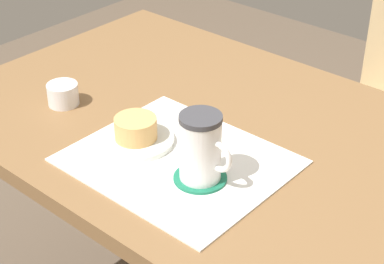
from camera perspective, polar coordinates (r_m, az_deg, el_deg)
name	(u,v)px	position (r m, az deg, el deg)	size (l,w,h in m)	color
dining_table	(218,160)	(1.41, 2.35, -2.48)	(1.23, 0.78, 0.74)	brown
placemat	(179,161)	(1.26, -1.19, -2.57)	(0.40, 0.34, 0.00)	white
pastry_plate	(136,140)	(1.32, -4.97, -0.72)	(0.16, 0.16, 0.01)	silver
pastry	(136,128)	(1.30, -5.03, 0.34)	(0.09, 0.09, 0.05)	#E0A860
coffee_coaster	(200,178)	(1.21, 0.73, -4.09)	(0.10, 0.10, 0.01)	#196B4C
coffee_mug	(201,147)	(1.17, 0.83, -1.39)	(0.11, 0.08, 0.13)	white
sugar_bowl	(63,94)	(1.48, -11.40, 3.31)	(0.07, 0.07, 0.05)	white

